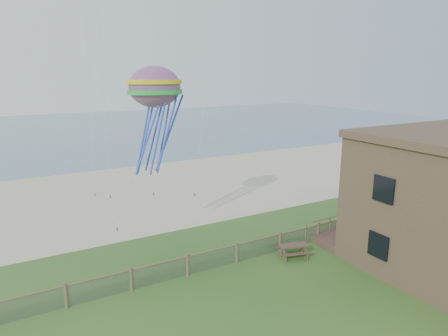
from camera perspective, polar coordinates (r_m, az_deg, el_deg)
The scene contains 7 objects.
ground at distance 18.92m, azimuth 11.87°, elevation -20.27°, with size 160.00×160.00×0.00m, color #2A521C.
sand_beach at distance 36.76m, azimuth -11.26°, elevation -3.24°, with size 72.00×20.00×0.02m, color #C2B58C.
ocean at distance 79.01m, azimuth -21.47°, elevation 4.98°, with size 160.00×68.00×0.02m, color slate.
chainlink_fence at distance 22.85m, azimuth 1.80°, elevation -12.13°, with size 36.20×0.20×1.25m, color brown, non-canonical shape.
motel_deck at distance 30.69m, azimuth 24.26°, elevation -7.12°, with size 15.00×2.00×0.50m, color brown.
picnic_table at distance 23.92m, azimuth 9.88°, elevation -11.63°, with size 1.68×1.27×0.71m, color brown, non-canonical shape.
octopus_kite at distance 24.15m, azimuth -9.68°, elevation 7.17°, with size 3.33×2.35×6.85m, color orange, non-canonical shape.
Camera 1 is at (-10.74, -11.58, 10.43)m, focal length 32.00 mm.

